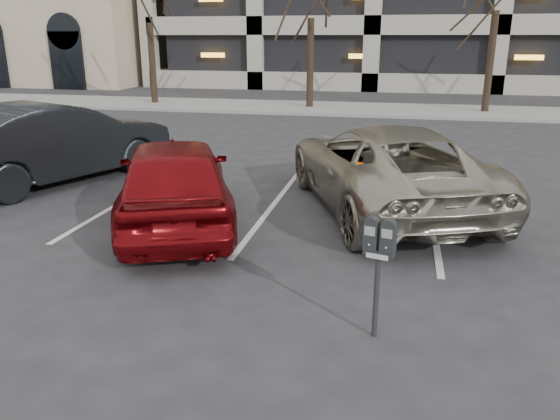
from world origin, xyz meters
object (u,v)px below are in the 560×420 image
suv_silver (385,167)px  car_red (175,181)px  car_dark (56,142)px  parking_meter (379,249)px

suv_silver → car_red: (-3.25, -1.67, -0.01)m
car_dark → parking_meter: bearing=167.1°
suv_silver → car_red: 3.66m
parking_meter → suv_silver: suv_silver is taller
suv_silver → car_red: size_ratio=1.36×
parking_meter → car_dark: size_ratio=0.25×
car_red → car_dark: car_dark is taller
car_red → car_dark: 4.14m
parking_meter → car_dark: car_dark is taller
suv_silver → car_dark: size_ratio=1.18×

